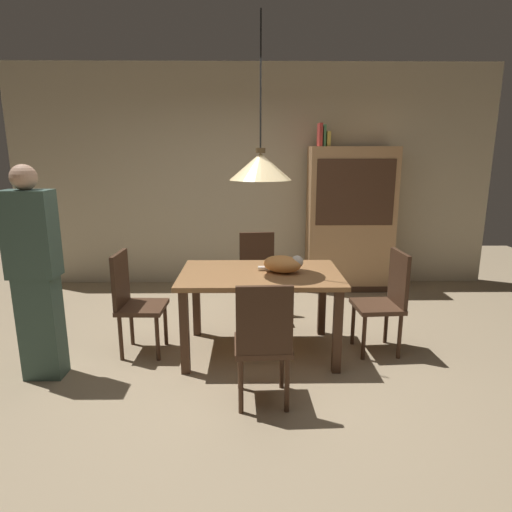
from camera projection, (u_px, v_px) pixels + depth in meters
ground at (254, 372)px, 3.60m from camera, size 10.00×10.00×0.00m
back_wall at (252, 177)px, 5.84m from camera, size 6.40×0.10×2.90m
dining_table at (260, 283)px, 3.83m from camera, size 1.40×0.90×0.75m
chair_left_side at (133, 299)px, 3.85m from camera, size 0.41×0.41×0.93m
chair_far_back at (258, 272)px, 4.72m from camera, size 0.44×0.44×0.93m
chair_near_front at (263, 339)px, 3.01m from camera, size 0.42×0.42×0.93m
chair_right_side at (386, 297)px, 3.88m from camera, size 0.43×0.43×0.93m
cat_sleeping at (283, 264)px, 3.79m from camera, size 0.41×0.33×0.16m
pendant_lamp at (260, 166)px, 3.60m from camera, size 0.52×0.52×1.30m
hutch_bookcase at (350, 222)px, 5.66m from camera, size 1.12×0.45×1.85m
book_red_tall at (320, 135)px, 5.41m from camera, size 0.04×0.22×0.28m
book_green_slim at (324, 136)px, 5.41m from camera, size 0.03×0.20×0.26m
book_yellow_short at (328, 139)px, 5.42m from camera, size 0.04×0.20×0.18m
person_standing at (35, 275)px, 3.35m from camera, size 0.36×0.22×1.69m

